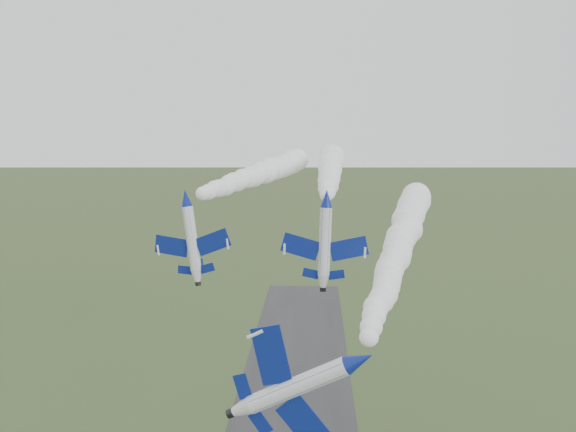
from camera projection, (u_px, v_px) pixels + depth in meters
The scene contains 6 objects.
jet_lead at pixel (360, 361), 52.57m from camera, with size 6.22×14.13×10.44m.
smoke_trail_jet_lead at pixel (401, 241), 93.74m from camera, with size 5.89×79.77×5.89m, color white, non-canonical shape.
jet_pair_left at pixel (186, 198), 77.53m from camera, with size 9.99×11.81×3.05m.
smoke_trail_jet_pair_left at pixel (262, 173), 110.52m from camera, with size 4.90×62.93×4.90m, color white, non-canonical shape.
jet_pair_right at pixel (327, 198), 77.23m from camera, with size 10.46×12.59×3.12m.
smoke_trail_jet_pair_right at pixel (330, 169), 114.32m from camera, with size 5.31×69.49×5.31m, color white, non-canonical shape.
Camera 1 is at (4.17, -61.27, 53.79)m, focal length 40.00 mm.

